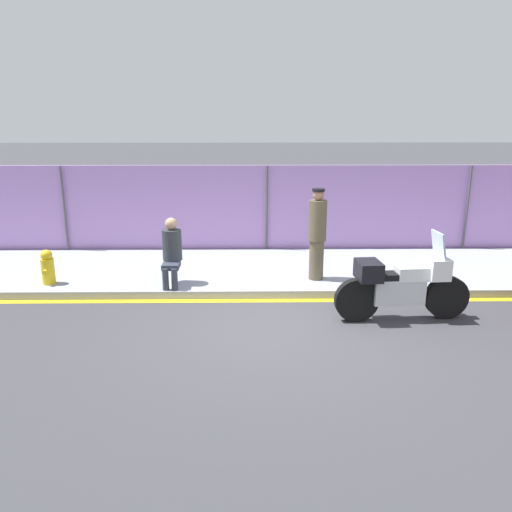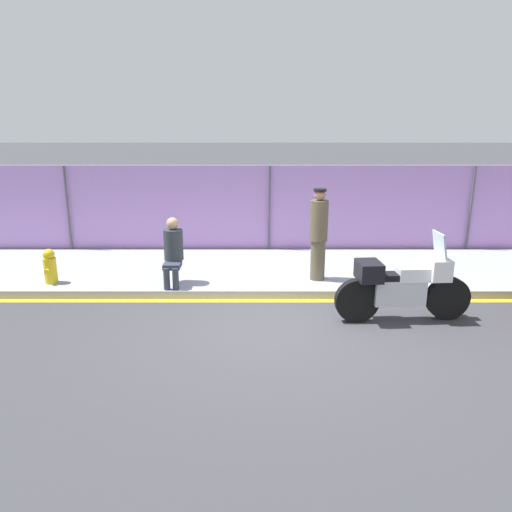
{
  "view_description": "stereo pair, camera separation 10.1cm",
  "coord_description": "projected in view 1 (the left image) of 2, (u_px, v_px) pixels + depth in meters",
  "views": [
    {
      "loc": [
        -0.41,
        -7.25,
        3.2
      ],
      "look_at": [
        -0.3,
        1.26,
        0.83
      ],
      "focal_mm": 35.0,
      "sensor_mm": 36.0,
      "label": 1
    },
    {
      "loc": [
        -0.31,
        -7.25,
        3.2
      ],
      "look_at": [
        -0.3,
        1.26,
        0.83
      ],
      "focal_mm": 35.0,
      "sensor_mm": 36.0,
      "label": 2
    }
  ],
  "objects": [
    {
      "name": "fire_hydrant",
      "position": [
        48.0,
        267.0,
        9.4
      ],
      "size": [
        0.24,
        0.3,
        0.67
      ],
      "color": "gold",
      "rests_on": "sidewalk"
    },
    {
      "name": "motorcycle",
      "position": [
        402.0,
        285.0,
        8.03
      ],
      "size": [
        2.23,
        0.59,
        1.46
      ],
      "rotation": [
        0.0,
        0.0,
        0.07
      ],
      "color": "black",
      "rests_on": "ground_plane"
    },
    {
      "name": "curb_paint_stripe",
      "position": [
        272.0,
        300.0,
        9.02
      ],
      "size": [
        35.28,
        0.18,
        0.01
      ],
      "color": "gold",
      "rests_on": "ground_plane"
    },
    {
      "name": "sidewalk",
      "position": [
        269.0,
        270.0,
        10.56
      ],
      "size": [
        35.28,
        3.05,
        0.15
      ],
      "color": "#8E93A3",
      "rests_on": "ground_plane"
    },
    {
      "name": "person_seated_on_curb",
      "position": [
        172.0,
        248.0,
        9.29
      ],
      "size": [
        0.36,
        0.65,
        1.27
      ],
      "color": "#2D3342",
      "rests_on": "sidewalk"
    },
    {
      "name": "officer_standing",
      "position": [
        317.0,
        233.0,
        9.53
      ],
      "size": [
        0.34,
        0.34,
        1.77
      ],
      "color": "brown",
      "rests_on": "sidewalk"
    },
    {
      "name": "storefront_fence",
      "position": [
        267.0,
        210.0,
        11.85
      ],
      "size": [
        33.52,
        0.17,
        2.13
      ],
      "color": "#AD7FC6",
      "rests_on": "ground_plane"
    },
    {
      "name": "ground_plane",
      "position": [
        276.0,
        328.0,
        7.85
      ],
      "size": [
        120.0,
        120.0,
        0.0
      ],
      "primitive_type": "plane",
      "color": "#38383D"
    }
  ]
}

